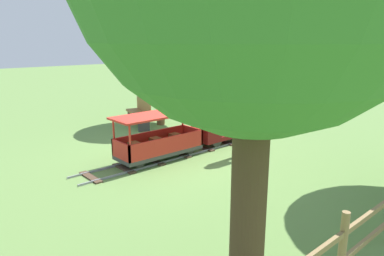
% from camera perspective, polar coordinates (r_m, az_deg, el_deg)
% --- Properties ---
extents(ground_plane, '(60.00, 60.00, 0.00)m').
position_cam_1_polar(ground_plane, '(8.10, -1.26, -4.05)').
color(ground_plane, '#608442').
extents(track, '(0.71, 5.70, 0.04)m').
position_cam_1_polar(track, '(8.23, -0.13, -3.64)').
color(track, gray).
rests_on(track, ground_plane).
extents(locomotive, '(0.67, 1.45, 1.02)m').
position_cam_1_polar(locomotive, '(8.67, 4.16, 0.46)').
color(locomotive, maroon).
rests_on(locomotive, ground_plane).
extents(passenger_car, '(0.77, 2.00, 0.97)m').
position_cam_1_polar(passenger_car, '(7.57, -5.27, -2.03)').
color(passenger_car, '#3F3F3F').
rests_on(passenger_car, ground_plane).
extents(conductor_person, '(0.30, 0.30, 1.62)m').
position_cam_1_polar(conductor_person, '(7.53, 7.59, 1.98)').
color(conductor_person, '#282D47').
rests_on(conductor_person, ground_plane).
extents(park_bench, '(1.36, 0.76, 0.82)m').
position_cam_1_polar(park_bench, '(10.57, -8.40, 2.40)').
color(park_bench, olive).
rests_on(park_bench, ground_plane).
extents(oak_tree_near, '(2.41, 2.41, 3.67)m').
position_cam_1_polar(oak_tree_near, '(10.60, -5.31, 13.62)').
color(oak_tree_near, brown).
rests_on(oak_tree_near, ground_plane).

